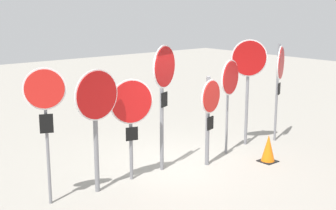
{
  "coord_description": "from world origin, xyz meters",
  "views": [
    {
      "loc": [
        -6.52,
        -7.32,
        3.53
      ],
      "look_at": [
        -0.47,
        0.0,
        1.46
      ],
      "focal_mm": 50.0,
      "sensor_mm": 36.0,
      "label": 1
    }
  ],
  "objects_px": {
    "stop_sign_0": "(45,102)",
    "stop_sign_3": "(164,82)",
    "stop_sign_7": "(280,70)",
    "traffic_cone_0": "(268,148)",
    "stop_sign_1": "(97,107)",
    "stop_sign_4": "(210,107)",
    "stop_sign_5": "(230,84)",
    "stop_sign_6": "(249,69)",
    "stop_sign_2": "(131,109)"
  },
  "relations": [
    {
      "from": "stop_sign_1",
      "to": "stop_sign_2",
      "type": "distance_m",
      "value": 0.88
    },
    {
      "from": "stop_sign_5",
      "to": "stop_sign_3",
      "type": "bearing_deg",
      "value": 160.44
    },
    {
      "from": "stop_sign_0",
      "to": "stop_sign_3",
      "type": "xyz_separation_m",
      "value": [
        2.68,
        0.08,
        0.06
      ]
    },
    {
      "from": "stop_sign_0",
      "to": "stop_sign_3",
      "type": "bearing_deg",
      "value": 24.15
    },
    {
      "from": "stop_sign_7",
      "to": "stop_sign_1",
      "type": "bearing_deg",
      "value": 151.91
    },
    {
      "from": "stop_sign_5",
      "to": "stop_sign_6",
      "type": "xyz_separation_m",
      "value": [
        0.87,
        0.19,
        0.26
      ]
    },
    {
      "from": "stop_sign_2",
      "to": "stop_sign_6",
      "type": "xyz_separation_m",
      "value": [
        3.63,
        0.14,
        0.47
      ]
    },
    {
      "from": "stop_sign_3",
      "to": "stop_sign_4",
      "type": "height_order",
      "value": "stop_sign_3"
    },
    {
      "from": "stop_sign_2",
      "to": "stop_sign_3",
      "type": "height_order",
      "value": "stop_sign_3"
    },
    {
      "from": "stop_sign_2",
      "to": "stop_sign_3",
      "type": "bearing_deg",
      "value": 17.63
    },
    {
      "from": "stop_sign_7",
      "to": "stop_sign_3",
      "type": "bearing_deg",
      "value": 149.47
    },
    {
      "from": "stop_sign_1",
      "to": "stop_sign_5",
      "type": "relative_size",
      "value": 1.05
    },
    {
      "from": "stop_sign_1",
      "to": "stop_sign_3",
      "type": "distance_m",
      "value": 1.74
    },
    {
      "from": "stop_sign_0",
      "to": "stop_sign_7",
      "type": "xyz_separation_m",
      "value": [
        6.36,
        -0.08,
        -0.01
      ]
    },
    {
      "from": "stop_sign_5",
      "to": "stop_sign_6",
      "type": "relative_size",
      "value": 0.84
    },
    {
      "from": "stop_sign_0",
      "to": "stop_sign_5",
      "type": "height_order",
      "value": "stop_sign_0"
    },
    {
      "from": "stop_sign_5",
      "to": "stop_sign_1",
      "type": "bearing_deg",
      "value": 164.23
    },
    {
      "from": "stop_sign_5",
      "to": "stop_sign_0",
      "type": "bearing_deg",
      "value": 163.15
    },
    {
      "from": "stop_sign_1",
      "to": "stop_sign_4",
      "type": "xyz_separation_m",
      "value": [
        2.68,
        -0.24,
        -0.35
      ]
    },
    {
      "from": "stop_sign_6",
      "to": "stop_sign_4",
      "type": "bearing_deg",
      "value": -132.41
    },
    {
      "from": "traffic_cone_0",
      "to": "stop_sign_2",
      "type": "bearing_deg",
      "value": 161.09
    },
    {
      "from": "stop_sign_1",
      "to": "stop_sign_4",
      "type": "bearing_deg",
      "value": -10.74
    },
    {
      "from": "stop_sign_0",
      "to": "stop_sign_6",
      "type": "xyz_separation_m",
      "value": [
        5.45,
        0.18,
        0.08
      ]
    },
    {
      "from": "stop_sign_6",
      "to": "stop_sign_7",
      "type": "distance_m",
      "value": 0.95
    },
    {
      "from": "stop_sign_2",
      "to": "traffic_cone_0",
      "type": "bearing_deg",
      "value": -4.06
    },
    {
      "from": "stop_sign_4",
      "to": "stop_sign_5",
      "type": "distance_m",
      "value": 1.05
    },
    {
      "from": "stop_sign_1",
      "to": "stop_sign_6",
      "type": "xyz_separation_m",
      "value": [
        4.49,
        0.25,
        0.28
      ]
    },
    {
      "from": "stop_sign_5",
      "to": "traffic_cone_0",
      "type": "xyz_separation_m",
      "value": [
        0.27,
        -0.98,
        -1.39
      ]
    },
    {
      "from": "stop_sign_0",
      "to": "stop_sign_3",
      "type": "relative_size",
      "value": 0.92
    },
    {
      "from": "stop_sign_1",
      "to": "stop_sign_4",
      "type": "relative_size",
      "value": 1.19
    },
    {
      "from": "stop_sign_4",
      "to": "stop_sign_7",
      "type": "distance_m",
      "value": 2.77
    },
    {
      "from": "stop_sign_5",
      "to": "stop_sign_7",
      "type": "relative_size",
      "value": 0.89
    },
    {
      "from": "stop_sign_1",
      "to": "stop_sign_5",
      "type": "distance_m",
      "value": 3.62
    },
    {
      "from": "stop_sign_5",
      "to": "traffic_cone_0",
      "type": "height_order",
      "value": "stop_sign_5"
    },
    {
      "from": "stop_sign_2",
      "to": "stop_sign_4",
      "type": "relative_size",
      "value": 1.05
    },
    {
      "from": "stop_sign_7",
      "to": "traffic_cone_0",
      "type": "xyz_separation_m",
      "value": [
        -1.5,
        -0.92,
        -1.55
      ]
    },
    {
      "from": "stop_sign_7",
      "to": "traffic_cone_0",
      "type": "bearing_deg",
      "value": -176.59
    },
    {
      "from": "stop_sign_1",
      "to": "stop_sign_6",
      "type": "height_order",
      "value": "stop_sign_6"
    },
    {
      "from": "stop_sign_4",
      "to": "traffic_cone_0",
      "type": "distance_m",
      "value": 1.72
    },
    {
      "from": "stop_sign_3",
      "to": "stop_sign_7",
      "type": "relative_size",
      "value": 1.06
    },
    {
      "from": "stop_sign_1",
      "to": "stop_sign_0",
      "type": "bearing_deg",
      "value": 170.14
    },
    {
      "from": "stop_sign_0",
      "to": "stop_sign_4",
      "type": "height_order",
      "value": "stop_sign_0"
    },
    {
      "from": "stop_sign_3",
      "to": "stop_sign_7",
      "type": "xyz_separation_m",
      "value": [
        3.68,
        -0.16,
        -0.07
      ]
    },
    {
      "from": "stop_sign_0",
      "to": "stop_sign_2",
      "type": "bearing_deg",
      "value": 23.66
    },
    {
      "from": "stop_sign_2",
      "to": "stop_sign_5",
      "type": "relative_size",
      "value": 0.92
    },
    {
      "from": "stop_sign_3",
      "to": "stop_sign_7",
      "type": "height_order",
      "value": "stop_sign_3"
    },
    {
      "from": "stop_sign_7",
      "to": "stop_sign_4",
      "type": "bearing_deg",
      "value": 156.84
    },
    {
      "from": "stop_sign_6",
      "to": "stop_sign_7",
      "type": "bearing_deg",
      "value": 16.21
    },
    {
      "from": "stop_sign_1",
      "to": "traffic_cone_0",
      "type": "relative_size",
      "value": 3.76
    },
    {
      "from": "stop_sign_3",
      "to": "traffic_cone_0",
      "type": "distance_m",
      "value": 2.92
    }
  ]
}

